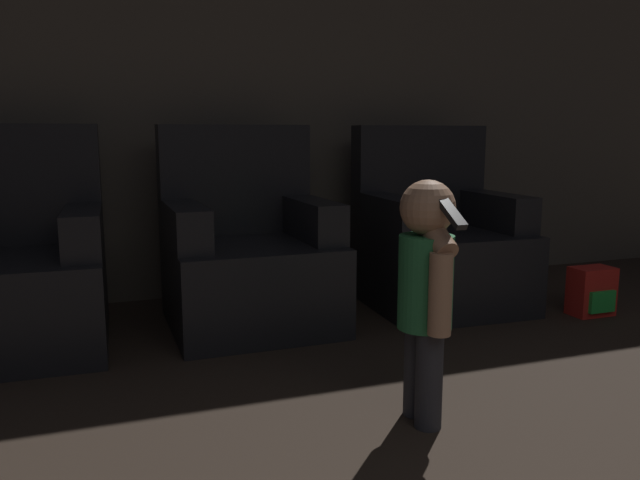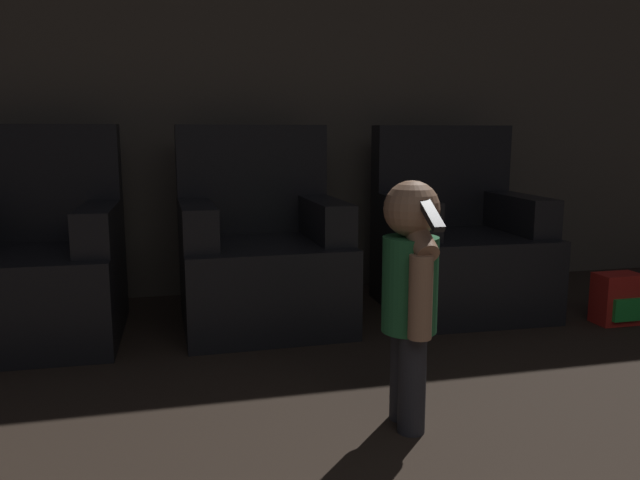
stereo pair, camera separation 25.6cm
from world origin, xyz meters
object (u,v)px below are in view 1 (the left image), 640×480
object	(u,v)px
armchair_middle	(248,257)
toy_backpack	(592,292)
armchair_left	(11,273)
armchair_right	(437,244)
person_toddler	(427,282)

from	to	relation	value
armchair_middle	toy_backpack	xyz separation A→B (m)	(1.76, -0.49, -0.22)
armchair_left	armchair_right	distance (m)	2.19
armchair_middle	person_toddler	xyz separation A→B (m)	(0.29, -1.31, 0.14)
armchair_middle	person_toddler	size ratio (longest dim) A/B	1.23
armchair_right	toy_backpack	world-z (taller)	armchair_right
armchair_middle	toy_backpack	distance (m)	1.85
armchair_right	person_toddler	xyz separation A→B (m)	(-0.81, -1.31, 0.14)
toy_backpack	person_toddler	bearing A→B (deg)	-151.04
armchair_middle	armchair_right	xyz separation A→B (m)	(1.10, -0.00, 0.00)
armchair_right	armchair_left	bearing A→B (deg)	-177.95
armchair_right	toy_backpack	size ratio (longest dim) A/B	3.89
armchair_middle	armchair_right	world-z (taller)	same
armchair_left	toy_backpack	world-z (taller)	armchair_left
armchair_right	toy_backpack	distance (m)	0.86
armchair_left	armchair_middle	xyz separation A→B (m)	(1.09, 0.00, 0.00)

